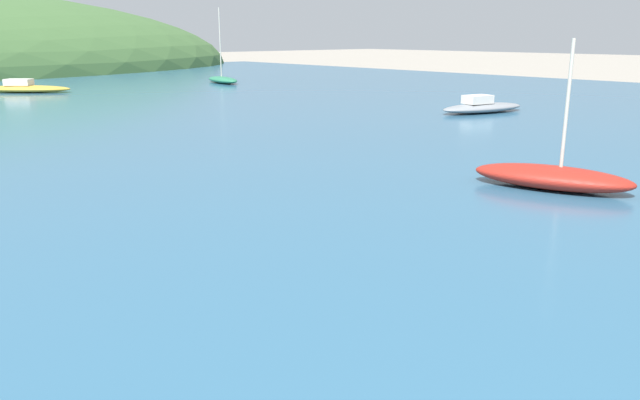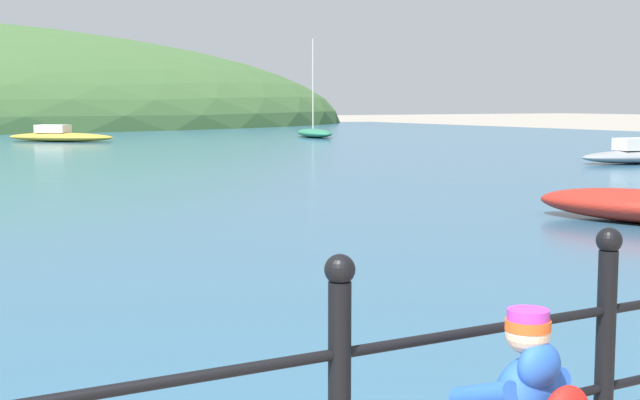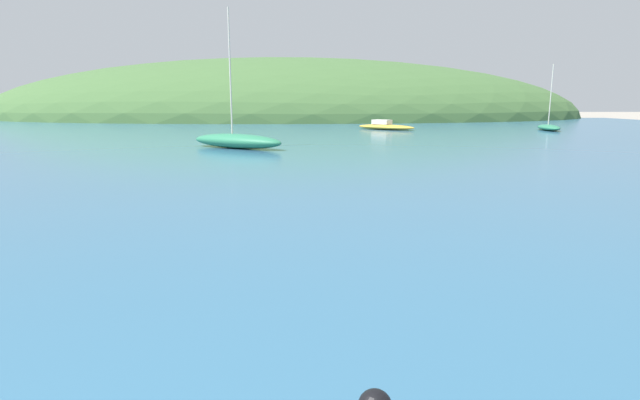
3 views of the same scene
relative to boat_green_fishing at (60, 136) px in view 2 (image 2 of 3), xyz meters
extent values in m
sphere|color=black|center=(-7.38, -35.33, 0.82)|extent=(0.12, 0.12, 0.12)
cylinder|color=black|center=(-5.93, -35.33, 0.22)|extent=(0.09, 0.09, 1.10)
sphere|color=black|center=(-5.93, -35.33, 0.82)|extent=(0.12, 0.12, 0.12)
cylinder|color=black|center=(-8.10, -35.33, 0.49)|extent=(7.23, 0.04, 0.04)
ellipsoid|color=blue|center=(-6.78, -35.78, 0.47)|extent=(0.21, 0.14, 0.18)
cylinder|color=blue|center=(-6.93, -35.64, 0.34)|extent=(0.12, 0.32, 0.19)
cylinder|color=blue|center=(-6.64, -35.62, 0.34)|extent=(0.12, 0.32, 0.19)
sphere|color=beige|center=(-6.78, -35.72, 0.58)|extent=(0.17, 0.17, 0.17)
cylinder|color=#E5511E|center=(-6.78, -35.72, 0.61)|extent=(0.17, 0.17, 0.04)
cylinder|color=#B233AD|center=(-6.78, -35.72, 0.65)|extent=(0.16, 0.16, 0.04)
cube|color=silver|center=(10.46, -21.35, 0.30)|extent=(1.22, 0.92, 0.33)
ellipsoid|color=gold|center=(0.03, -0.03, -0.04)|extent=(4.46, 4.30, 0.37)
cube|color=silver|center=(-0.23, 0.21, 0.31)|extent=(1.51, 1.49, 0.34)
ellipsoid|color=#287551|center=(11.55, -1.43, -0.03)|extent=(1.92, 3.99, 0.40)
cylinder|color=beige|center=(11.58, -1.24, 2.28)|extent=(0.07, 0.07, 4.22)
camera|label=1|loc=(-10.65, -35.70, 2.78)|focal=35.00mm
camera|label=2|loc=(-9.09, -38.18, 1.45)|focal=50.00mm
camera|label=3|loc=(-6.17, -36.84, 1.84)|focal=28.00mm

